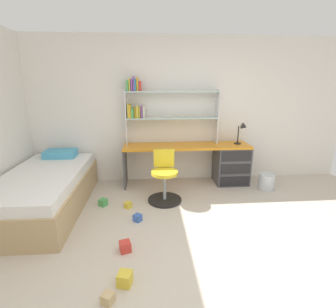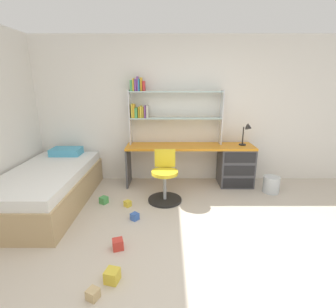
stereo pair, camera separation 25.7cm
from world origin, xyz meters
name	(u,v)px [view 1 (the left image)]	position (x,y,z in m)	size (l,w,h in m)	color
ground_plane	(208,278)	(0.00, 0.00, -0.01)	(6.18, 6.05, 0.02)	beige
room_shell	(88,123)	(-1.30, 1.29, 1.27)	(6.18, 6.05, 2.54)	white
desk	(219,161)	(0.71, 2.25, 0.41)	(2.20, 0.50, 0.72)	orange
bookshelf_hutch	(158,106)	(-0.37, 2.38, 1.38)	(1.60, 0.22, 1.14)	silver
desk_lamp	(243,130)	(1.09, 2.24, 0.97)	(0.20, 0.17, 0.38)	black
swivel_chair	(165,182)	(-0.31, 1.62, 0.30)	(0.52, 0.52, 0.78)	black
bed_platform	(45,191)	(-2.04, 1.49, 0.28)	(1.06, 2.06, 0.67)	tan
waste_bin	(266,182)	(1.45, 1.90, 0.14)	(0.27, 0.27, 0.27)	silver
toy_block_blue_0	(137,218)	(-0.71, 1.03, 0.05)	(0.09, 0.09, 0.09)	#3860B7
toy_block_natural_1	(108,298)	(-0.89, -0.22, 0.05)	(0.09, 0.09, 0.09)	tan
toy_block_red_2	(125,246)	(-0.81, 0.43, 0.06)	(0.11, 0.11, 0.11)	red
toy_block_yellow_3	(125,279)	(-0.77, -0.03, 0.06)	(0.12, 0.12, 0.12)	gold
toy_block_green_4	(103,202)	(-1.24, 1.50, 0.05)	(0.10, 0.10, 0.10)	#479E51
toy_block_yellow_5	(128,205)	(-0.86, 1.41, 0.04)	(0.09, 0.09, 0.09)	gold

